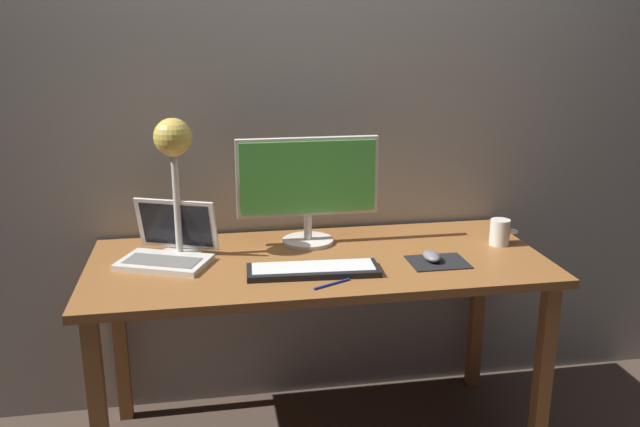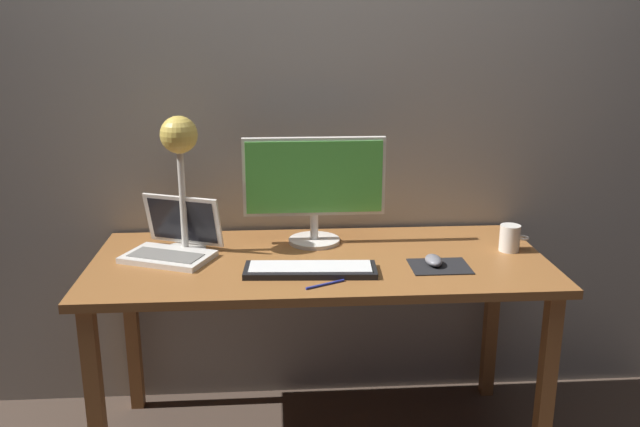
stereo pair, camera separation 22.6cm
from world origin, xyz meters
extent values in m
cube|color=#9E998E|center=(0.00, 0.40, 1.30)|extent=(4.80, 0.06, 2.60)
cube|color=#935B2D|center=(0.00, 0.00, 0.72)|extent=(1.60, 0.70, 0.03)
cube|color=#935B2D|center=(-0.74, -0.29, 0.35)|extent=(0.05, 0.05, 0.71)
cube|color=#935B2D|center=(0.74, -0.29, 0.35)|extent=(0.05, 0.05, 0.71)
cube|color=#935B2D|center=(-0.74, 0.29, 0.35)|extent=(0.05, 0.05, 0.71)
cube|color=#935B2D|center=(0.74, 0.29, 0.35)|extent=(0.05, 0.05, 0.71)
cylinder|color=silver|center=(-0.01, 0.18, 0.75)|extent=(0.19, 0.19, 0.01)
cylinder|color=silver|center=(-0.01, 0.18, 0.80)|extent=(0.03, 0.03, 0.10)
cube|color=silver|center=(-0.01, 0.18, 1.00)|extent=(0.53, 0.03, 0.29)
cube|color=#59C64C|center=(-0.01, 0.16, 1.00)|extent=(0.50, 0.00, 0.27)
cube|color=black|center=(-0.04, -0.14, 0.75)|extent=(0.45, 0.17, 0.02)
cube|color=silver|center=(-0.04, -0.14, 0.76)|extent=(0.41, 0.14, 0.01)
cube|color=silver|center=(-0.53, 0.03, 0.75)|extent=(0.35, 0.29, 0.02)
cube|color=slate|center=(-0.54, 0.01, 0.76)|extent=(0.27, 0.19, 0.00)
cube|color=silver|center=(-0.49, 0.13, 0.85)|extent=(0.29, 0.16, 0.19)
cube|color=black|center=(-0.49, 0.13, 0.85)|extent=(0.26, 0.14, 0.16)
cylinder|color=beige|center=(-0.48, 0.11, 0.75)|extent=(0.15, 0.15, 0.01)
cylinder|color=silver|center=(-0.48, 0.11, 0.95)|extent=(0.02, 0.02, 0.39)
sphere|color=gold|center=(-0.48, 0.11, 1.17)|extent=(0.13, 0.13, 0.13)
sphere|color=#FFEAB2|center=(-0.48, 0.10, 1.14)|extent=(0.05, 0.05, 0.05)
cube|color=black|center=(0.40, -0.11, 0.74)|extent=(0.20, 0.16, 0.00)
ellipsoid|color=slate|center=(0.38, -0.10, 0.76)|extent=(0.06, 0.10, 0.03)
cylinder|color=white|center=(0.70, 0.04, 0.79)|extent=(0.07, 0.07, 0.10)
torus|color=white|center=(0.74, 0.04, 0.79)|extent=(0.05, 0.05, 0.01)
cylinder|color=#2633A5|center=(0.00, -0.25, 0.74)|extent=(0.13, 0.07, 0.01)
camera|label=1|loc=(-0.38, -2.19, 1.54)|focal=37.49mm
camera|label=2|loc=(-0.15, -2.22, 1.54)|focal=37.49mm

